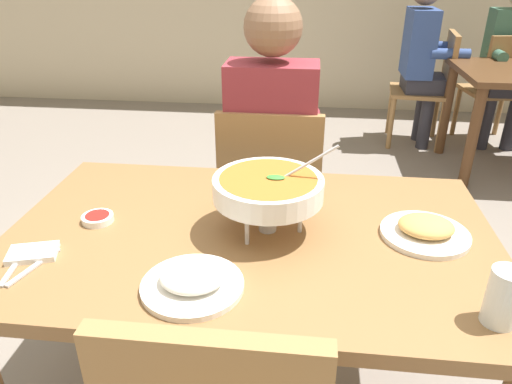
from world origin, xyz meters
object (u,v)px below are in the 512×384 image
(dining_table_main, at_px, (250,263))
(diner_main, at_px, (272,139))
(sauce_dish, at_px, (98,218))
(chair_bg_left, at_px, (432,83))
(rice_plate, at_px, (192,281))
(chair_diner_main, at_px, (271,193))
(patron_bg_middle, at_px, (511,54))
(drink_glass, at_px, (502,300))
(appetizer_plate, at_px, (425,230))
(patron_bg_left, at_px, (423,53))
(curry_bowl, at_px, (268,189))
(chair_bg_middle, at_px, (502,85))

(dining_table_main, bearing_deg, diner_main, 90.00)
(sauce_dish, height_order, chair_bg_left, chair_bg_left)
(rice_plate, distance_m, chair_bg_left, 3.30)
(chair_diner_main, relative_size, patron_bg_middle, 0.69)
(rice_plate, relative_size, chair_bg_left, 0.27)
(drink_glass, bearing_deg, appetizer_plate, 104.08)
(chair_diner_main, height_order, patron_bg_left, patron_bg_left)
(curry_bowl, height_order, rice_plate, curry_bowl)
(appetizer_plate, bearing_deg, drink_glass, -75.92)
(curry_bowl, bearing_deg, rice_plate, -118.02)
(chair_diner_main, distance_m, chair_bg_left, 2.37)
(dining_table_main, distance_m, patron_bg_left, 2.96)
(sauce_dish, bearing_deg, drink_glass, -16.98)
(chair_bg_left, bearing_deg, sauce_dish, -119.21)
(chair_bg_middle, relative_size, patron_bg_left, 0.69)
(appetizer_plate, height_order, chair_bg_left, chair_bg_left)
(sauce_dish, relative_size, chair_bg_middle, 0.10)
(appetizer_plate, relative_size, patron_bg_middle, 0.18)
(diner_main, distance_m, chair_bg_middle, 2.63)
(drink_glass, height_order, chair_bg_middle, chair_bg_middle)
(diner_main, distance_m, patron_bg_middle, 2.66)
(appetizer_plate, relative_size, chair_bg_middle, 0.27)
(drink_glass, bearing_deg, sauce_dish, 163.02)
(dining_table_main, relative_size, rice_plate, 5.67)
(chair_diner_main, height_order, diner_main, diner_main)
(rice_plate, relative_size, sauce_dish, 2.67)
(chair_bg_left, height_order, patron_bg_left, patron_bg_left)
(rice_plate, relative_size, appetizer_plate, 1.00)
(dining_table_main, height_order, diner_main, diner_main)
(diner_main, relative_size, rice_plate, 5.46)
(chair_bg_middle, bearing_deg, dining_table_main, -120.54)
(chair_bg_left, bearing_deg, patron_bg_left, -173.76)
(appetizer_plate, xyz_separation_m, sauce_dish, (-0.93, -0.02, -0.01))
(chair_diner_main, relative_size, appetizer_plate, 3.75)
(chair_bg_left, xyz_separation_m, chair_bg_middle, (0.53, -0.01, 0.00))
(diner_main, height_order, appetizer_plate, diner_main)
(chair_bg_middle, bearing_deg, patron_bg_middle, 49.00)
(dining_table_main, xyz_separation_m, curry_bowl, (0.05, 0.02, 0.24))
(drink_glass, relative_size, chair_bg_left, 0.14)
(dining_table_main, height_order, chair_bg_left, chair_bg_left)
(drink_glass, bearing_deg, patron_bg_left, 81.85)
(rice_plate, height_order, drink_glass, drink_glass)
(diner_main, bearing_deg, chair_bg_left, 61.55)
(drink_glass, xyz_separation_m, chair_bg_middle, (1.08, 3.09, -0.29))
(appetizer_plate, height_order, patron_bg_left, patron_bg_left)
(dining_table_main, relative_size, drink_glass, 10.47)
(chair_diner_main, height_order, appetizer_plate, chair_diner_main)
(sauce_dish, distance_m, patron_bg_middle, 3.51)
(curry_bowl, distance_m, chair_bg_middle, 3.22)
(rice_plate, bearing_deg, chair_bg_middle, 60.22)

